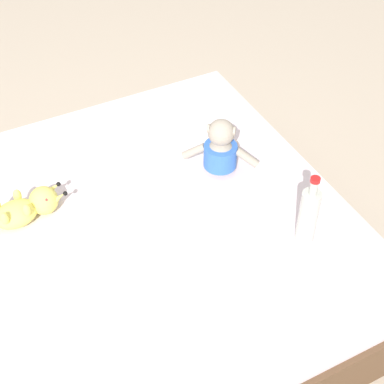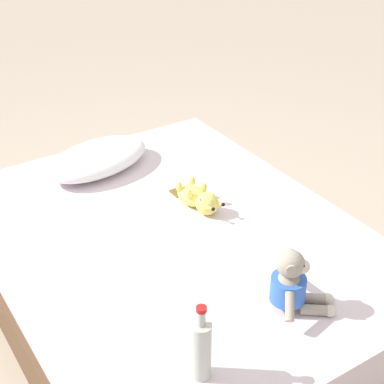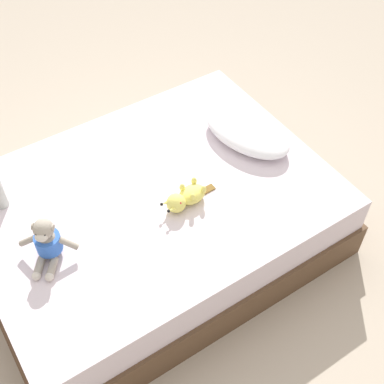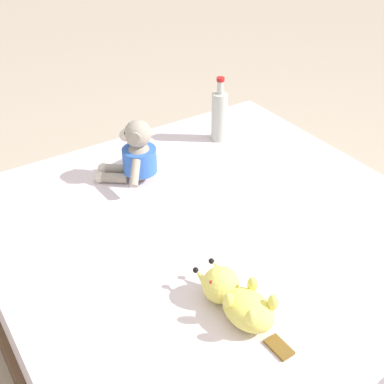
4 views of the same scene
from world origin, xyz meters
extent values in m
plane|color=#B7A893|center=(0.00, 0.00, 0.00)|extent=(16.00, 16.00, 0.00)
cube|color=brown|center=(0.00, 0.00, 0.12)|extent=(1.41, 1.89, 0.23)
cube|color=silver|center=(0.00, 0.00, 0.34)|extent=(1.37, 1.83, 0.22)
ellipsoid|color=white|center=(-0.05, 0.66, 0.51)|extent=(0.61, 0.44, 0.12)
ellipsoid|color=#9E9384|center=(0.08, -0.59, 0.53)|extent=(0.15, 0.15, 0.15)
cylinder|color=blue|center=(0.08, -0.59, 0.53)|extent=(0.17, 0.17, 0.09)
sphere|color=#9E9384|center=(0.08, -0.59, 0.64)|extent=(0.10, 0.10, 0.10)
ellipsoid|color=beige|center=(0.11, -0.62, 0.63)|extent=(0.07, 0.08, 0.04)
sphere|color=black|center=(0.12, -0.60, 0.65)|extent=(0.01, 0.01, 0.01)
sphere|color=black|center=(0.10, -0.63, 0.65)|extent=(0.01, 0.01, 0.01)
cylinder|color=#9E9384|center=(0.11, -0.56, 0.65)|extent=(0.03, 0.03, 0.03)
cylinder|color=#9E9384|center=(0.05, -0.63, 0.65)|extent=(0.03, 0.03, 0.03)
cylinder|color=#9E9384|center=(0.14, -0.52, 0.54)|extent=(0.08, 0.09, 0.08)
cylinder|color=#9E9384|center=(0.02, -0.67, 0.54)|extent=(0.08, 0.09, 0.08)
cylinder|color=#9E9384|center=(0.17, -0.63, 0.47)|extent=(0.10, 0.09, 0.04)
cylinder|color=#9E9384|center=(0.14, -0.68, 0.47)|extent=(0.10, 0.09, 0.04)
sphere|color=beige|center=(0.21, -0.66, 0.47)|extent=(0.04, 0.04, 0.04)
sphere|color=beige|center=(0.17, -0.71, 0.47)|extent=(0.04, 0.04, 0.04)
ellipsoid|color=#EAE066|center=(0.17, 0.15, 0.49)|extent=(0.13, 0.16, 0.08)
sphere|color=#EAE066|center=(0.18, 0.04, 0.50)|extent=(0.10, 0.10, 0.10)
cone|color=#EAE066|center=(0.21, 0.00, 0.51)|extent=(0.04, 0.06, 0.05)
sphere|color=black|center=(0.21, -0.02, 0.52)|extent=(0.02, 0.02, 0.02)
cone|color=#EAE066|center=(0.15, 0.00, 0.51)|extent=(0.04, 0.06, 0.05)
sphere|color=black|center=(0.16, -0.03, 0.52)|extent=(0.02, 0.02, 0.02)
sphere|color=red|center=(0.21, 0.05, 0.53)|extent=(0.02, 0.02, 0.02)
sphere|color=red|center=(0.15, 0.04, 0.53)|extent=(0.02, 0.02, 0.02)
ellipsoid|color=#EAE066|center=(0.21, 0.12, 0.53)|extent=(0.03, 0.03, 0.05)
ellipsoid|color=#EAE066|center=(0.13, 0.11, 0.53)|extent=(0.03, 0.03, 0.05)
ellipsoid|color=#EAE066|center=(0.20, 0.19, 0.53)|extent=(0.03, 0.03, 0.05)
ellipsoid|color=#EAE066|center=(0.12, 0.19, 0.53)|extent=(0.03, 0.03, 0.05)
cube|color=brown|center=(0.15, 0.25, 0.45)|extent=(0.04, 0.07, 0.01)
camera|label=1|loc=(-1.33, 0.25, 1.93)|focal=55.35mm
camera|label=2|loc=(-1.03, -1.72, 1.85)|focal=55.37mm
camera|label=3|loc=(1.62, -0.80, 2.48)|focal=48.19mm
camera|label=4|loc=(0.76, 0.80, 1.45)|focal=46.82mm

